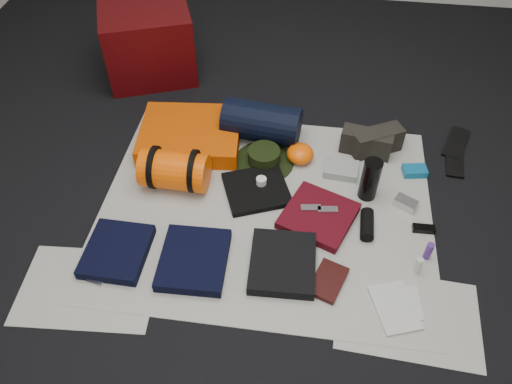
# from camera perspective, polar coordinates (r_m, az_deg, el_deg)

# --- Properties ---
(floor) EXTENTS (4.50, 4.50, 0.02)m
(floor) POSITION_cam_1_polar(r_m,az_deg,el_deg) (2.45, 1.13, -2.01)
(floor) COLOR black
(floor) RESTS_ON ground
(newspaper_mat) EXTENTS (1.60, 1.30, 0.01)m
(newspaper_mat) POSITION_cam_1_polar(r_m,az_deg,el_deg) (2.44, 1.14, -1.81)
(newspaper_mat) COLOR beige
(newspaper_mat) RESTS_ON floor
(newspaper_sheet_front_left) EXTENTS (0.61, 0.44, 0.00)m
(newspaper_sheet_front_left) POSITION_cam_1_polar(r_m,az_deg,el_deg) (2.29, -18.59, -10.29)
(newspaper_sheet_front_left) COLOR beige
(newspaper_sheet_front_left) RESTS_ON floor
(newspaper_sheet_front_right) EXTENTS (0.60, 0.43, 0.00)m
(newspaper_sheet_front_right) POSITION_cam_1_polar(r_m,az_deg,el_deg) (2.20, 16.94, -13.37)
(newspaper_sheet_front_right) COLOR beige
(newspaper_sheet_front_right) RESTS_ON floor
(red_cabinet) EXTENTS (0.64, 0.59, 0.43)m
(red_cabinet) POSITION_cam_1_polar(r_m,az_deg,el_deg) (3.26, -12.17, 16.28)
(red_cabinet) COLOR #450507
(red_cabinet) RESTS_ON floor
(sleeping_pad) EXTENTS (0.57, 0.49, 0.10)m
(sleeping_pad) POSITION_cam_1_polar(r_m,az_deg,el_deg) (2.77, -7.51, 6.51)
(sleeping_pad) COLOR #DC4B02
(sleeping_pad) RESTS_ON newspaper_mat
(stuff_sack) EXTENTS (0.34, 0.20, 0.20)m
(stuff_sack) POSITION_cam_1_polar(r_m,az_deg,el_deg) (2.51, -9.28, 2.44)
(stuff_sack) COLOR #FF5604
(stuff_sack) RESTS_ON newspaper_mat
(sack_strap_left) EXTENTS (0.02, 0.22, 0.22)m
(sack_strap_left) POSITION_cam_1_polar(r_m,az_deg,el_deg) (2.53, -11.49, 2.80)
(sack_strap_left) COLOR black
(sack_strap_left) RESTS_ON newspaper_mat
(sack_strap_right) EXTENTS (0.03, 0.22, 0.22)m
(sack_strap_right) POSITION_cam_1_polar(r_m,az_deg,el_deg) (2.48, -7.08, 2.40)
(sack_strap_right) COLOR black
(sack_strap_right) RESTS_ON newspaper_mat
(navy_duffel) EXTENTS (0.44, 0.26, 0.22)m
(navy_duffel) POSITION_cam_1_polar(r_m,az_deg,el_deg) (2.73, 0.64, 7.98)
(navy_duffel) COLOR black
(navy_duffel) RESTS_ON newspaper_mat
(boonie_brim) EXTENTS (0.38, 0.38, 0.01)m
(boonie_brim) POSITION_cam_1_polar(r_m,az_deg,el_deg) (2.66, 0.92, 3.50)
(boonie_brim) COLOR black
(boonie_brim) RESTS_ON newspaper_mat
(boonie_crown) EXTENTS (0.17, 0.17, 0.08)m
(boonie_crown) POSITION_cam_1_polar(r_m,az_deg,el_deg) (2.63, 0.93, 4.15)
(boonie_crown) COLOR black
(boonie_crown) RESTS_ON boonie_brim
(hiking_boot_left) EXTENTS (0.28, 0.15, 0.13)m
(hiking_boot_left) POSITION_cam_1_polar(r_m,az_deg,el_deg) (2.74, 12.50, 5.56)
(hiking_boot_left) COLOR black
(hiking_boot_left) RESTS_ON newspaper_mat
(hiking_boot_right) EXTENTS (0.29, 0.22, 0.14)m
(hiking_boot_right) POSITION_cam_1_polar(r_m,az_deg,el_deg) (2.76, 13.62, 5.70)
(hiking_boot_right) COLOR black
(hiking_boot_right) RESTS_ON newspaper_mat
(flip_flop_left) EXTENTS (0.11, 0.25, 0.01)m
(flip_flop_left) POSITION_cam_1_polar(r_m,az_deg,el_deg) (2.87, 21.72, 3.27)
(flip_flop_left) COLOR black
(flip_flop_left) RESTS_ON floor
(flip_flop_right) EXTENTS (0.18, 0.28, 0.01)m
(flip_flop_right) POSITION_cam_1_polar(r_m,az_deg,el_deg) (2.98, 21.89, 5.21)
(flip_flop_right) COLOR black
(flip_flop_right) RESTS_ON floor
(trousers_navy_a) EXTENTS (0.28, 0.31, 0.05)m
(trousers_navy_a) POSITION_cam_1_polar(r_m,az_deg,el_deg) (2.33, -15.61, -6.54)
(trousers_navy_a) COLOR black
(trousers_navy_a) RESTS_ON newspaper_mat
(trousers_navy_b) EXTENTS (0.30, 0.34, 0.05)m
(trousers_navy_b) POSITION_cam_1_polar(r_m,az_deg,el_deg) (2.24, -7.12, -7.68)
(trousers_navy_b) COLOR black
(trousers_navy_b) RESTS_ON newspaper_mat
(trousers_charcoal) EXTENTS (0.30, 0.34, 0.05)m
(trousers_charcoal) POSITION_cam_1_polar(r_m,az_deg,el_deg) (2.21, 3.06, -8.10)
(trousers_charcoal) COLOR black
(trousers_charcoal) RESTS_ON newspaper_mat
(black_tshirt) EXTENTS (0.39, 0.38, 0.03)m
(black_tshirt) POSITION_cam_1_polar(r_m,az_deg,el_deg) (2.50, 0.06, 0.30)
(black_tshirt) COLOR black
(black_tshirt) RESTS_ON newspaper_mat
(red_shirt) EXTENTS (0.41, 0.41, 0.04)m
(red_shirt) POSITION_cam_1_polar(r_m,az_deg,el_deg) (2.40, 7.15, -2.71)
(red_shirt) COLOR #4C0811
(red_shirt) RESTS_ON newspaper_mat
(orange_stuff_sack) EXTENTS (0.18, 0.18, 0.09)m
(orange_stuff_sack) POSITION_cam_1_polar(r_m,az_deg,el_deg) (2.65, 5.07, 4.39)
(orange_stuff_sack) COLOR #FF5604
(orange_stuff_sack) RESTS_ON newspaper_mat
(first_aid_pouch) EXTENTS (0.18, 0.14, 0.04)m
(first_aid_pouch) POSITION_cam_1_polar(r_m,az_deg,el_deg) (2.63, 9.68, 2.57)
(first_aid_pouch) COLOR gray
(first_aid_pouch) RESTS_ON newspaper_mat
(water_bottle) EXTENTS (0.10, 0.10, 0.23)m
(water_bottle) POSITION_cam_1_polar(r_m,az_deg,el_deg) (2.47, 12.90, 1.41)
(water_bottle) COLOR black
(water_bottle) RESTS_ON newspaper_mat
(speaker) EXTENTS (0.07, 0.16, 0.06)m
(speaker) POSITION_cam_1_polar(r_m,az_deg,el_deg) (2.39, 12.57, -3.66)
(speaker) COLOR black
(speaker) RESTS_ON newspaper_mat
(compact_camera) EXTENTS (0.12, 0.11, 0.04)m
(compact_camera) POSITION_cam_1_polar(r_m,az_deg,el_deg) (2.54, 16.73, -1.24)
(compact_camera) COLOR silver
(compact_camera) RESTS_ON newspaper_mat
(cyan_case) EXTENTS (0.13, 0.09, 0.04)m
(cyan_case) POSITION_cam_1_polar(r_m,az_deg,el_deg) (2.71, 17.68, 2.31)
(cyan_case) COLOR #0D5C86
(cyan_case) RESTS_ON newspaper_mat
(toiletry_purple) EXTENTS (0.04, 0.04, 0.09)m
(toiletry_purple) POSITION_cam_1_polar(r_m,az_deg,el_deg) (2.35, 19.12, -6.39)
(toiletry_purple) COLOR #4E277E
(toiletry_purple) RESTS_ON newspaper_mat
(toiletry_clear) EXTENTS (0.04, 0.04, 0.09)m
(toiletry_clear) POSITION_cam_1_polar(r_m,az_deg,el_deg) (2.29, 18.03, -7.97)
(toiletry_clear) COLOR beige
(toiletry_clear) RESTS_ON newspaper_mat
(paperback_book) EXTENTS (0.18, 0.22, 0.03)m
(paperback_book) POSITION_cam_1_polar(r_m,az_deg,el_deg) (2.20, 8.24, -10.03)
(paperback_book) COLOR black
(paperback_book) RESTS_ON newspaper_mat
(map_booklet) EXTENTS (0.22, 0.27, 0.01)m
(map_booklet) POSITION_cam_1_polar(r_m,az_deg,el_deg) (2.19, 15.56, -12.60)
(map_booklet) COLOR beige
(map_booklet) RESTS_ON newspaper_mat
(map_printout) EXTENTS (0.14, 0.17, 0.01)m
(map_printout) POSITION_cam_1_polar(r_m,az_deg,el_deg) (2.22, 16.72, -12.01)
(map_printout) COLOR beige
(map_printout) RESTS_ON newspaper_mat
(sunglasses) EXTENTS (0.10, 0.04, 0.03)m
(sunglasses) POSITION_cam_1_polar(r_m,az_deg,el_deg) (2.47, 18.60, -3.99)
(sunglasses) COLOR black
(sunglasses) RESTS_ON newspaper_mat
(key_cluster) EXTENTS (0.08, 0.08, 0.01)m
(key_cluster) POSITION_cam_1_polar(r_m,az_deg,el_deg) (2.30, -17.65, -9.28)
(key_cluster) COLOR silver
(key_cluster) RESTS_ON newspaper_mat
(tape_roll) EXTENTS (0.05, 0.05, 0.04)m
(tape_roll) POSITION_cam_1_polar(r_m,az_deg,el_deg) (2.49, 0.61, 1.26)
(tape_roll) COLOR silver
(tape_roll) RESTS_ON black_tshirt
(energy_bar_a) EXTENTS (0.10, 0.05, 0.01)m
(energy_bar_a) POSITION_cam_1_polar(r_m,az_deg,el_deg) (2.39, 6.29, -1.82)
(energy_bar_a) COLOR silver
(energy_bar_a) RESTS_ON red_shirt
(energy_bar_b) EXTENTS (0.10, 0.05, 0.01)m
(energy_bar_b) POSITION_cam_1_polar(r_m,az_deg,el_deg) (2.39, 8.19, -2.01)
(energy_bar_b) COLOR silver
(energy_bar_b) RESTS_ON red_shirt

